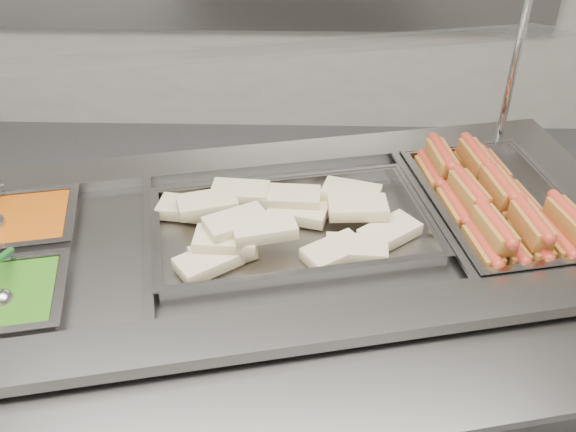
{
  "coord_description": "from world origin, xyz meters",
  "views": [
    {
      "loc": [
        0.18,
        -0.93,
        1.8
      ],
      "look_at": [
        0.15,
        0.34,
        0.89
      ],
      "focal_mm": 40.0,
      "sensor_mm": 36.0,
      "label": 1
    }
  ],
  "objects_px": {
    "steam_counter": "(271,348)",
    "sneeze_guard": "(252,55)",
    "pan_wraps": "(292,231)",
    "serving_spoon": "(2,293)",
    "pan_hotdogs": "(496,212)"
  },
  "relations": [
    {
      "from": "sneeze_guard",
      "to": "serving_spoon",
      "type": "xyz_separation_m",
      "value": [
        -0.51,
        -0.47,
        -0.34
      ]
    },
    {
      "from": "pan_hotdogs",
      "to": "serving_spoon",
      "type": "height_order",
      "value": "serving_spoon"
    },
    {
      "from": "sneeze_guard",
      "to": "pan_hotdogs",
      "type": "xyz_separation_m",
      "value": [
        0.63,
        -0.08,
        -0.39
      ]
    },
    {
      "from": "sneeze_guard",
      "to": "pan_wraps",
      "type": "xyz_separation_m",
      "value": [
        0.1,
        -0.19,
        -0.38
      ]
    },
    {
      "from": "pan_wraps",
      "to": "sneeze_guard",
      "type": "bearing_deg",
      "value": 117.52
    },
    {
      "from": "steam_counter",
      "to": "pan_wraps",
      "type": "relative_size",
      "value": 2.69
    },
    {
      "from": "sneeze_guard",
      "to": "serving_spoon",
      "type": "distance_m",
      "value": 0.77
    },
    {
      "from": "serving_spoon",
      "to": "pan_hotdogs",
      "type": "bearing_deg",
      "value": 19.07
    },
    {
      "from": "sneeze_guard",
      "to": "pan_wraps",
      "type": "relative_size",
      "value": 2.24
    },
    {
      "from": "sneeze_guard",
      "to": "pan_wraps",
      "type": "distance_m",
      "value": 0.44
    },
    {
      "from": "steam_counter",
      "to": "pan_wraps",
      "type": "distance_m",
      "value": 0.41
    },
    {
      "from": "steam_counter",
      "to": "serving_spoon",
      "type": "height_order",
      "value": "serving_spoon"
    },
    {
      "from": "steam_counter",
      "to": "sneeze_guard",
      "type": "bearing_deg",
      "value": 102.18
    },
    {
      "from": "steam_counter",
      "to": "sneeze_guard",
      "type": "distance_m",
      "value": 0.81
    },
    {
      "from": "sneeze_guard",
      "to": "pan_hotdogs",
      "type": "bearing_deg",
      "value": -7.1
    }
  ]
}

